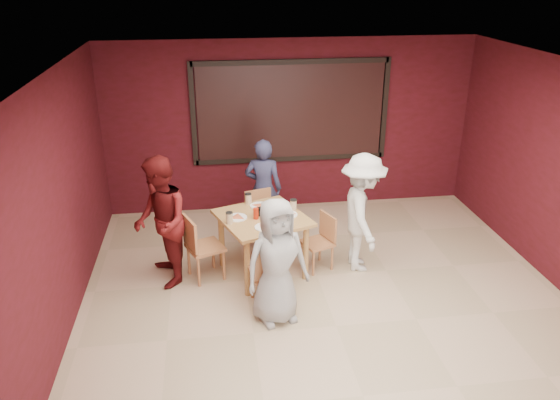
{
  "coord_description": "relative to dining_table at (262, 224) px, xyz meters",
  "views": [
    {
      "loc": [
        -1.35,
        -5.05,
        3.82
      ],
      "look_at": [
        -0.47,
        1.33,
        1.04
      ],
      "focal_mm": 35.0,
      "sensor_mm": 36.0,
      "label": 1
    }
  ],
  "objects": [
    {
      "name": "chair_right",
      "position": [
        0.8,
        0.03,
        -0.28
      ],
      "size": [
        0.48,
        0.48,
        0.77
      ],
      "color": "#B46E46",
      "rests_on": "floor"
    },
    {
      "name": "chair_front",
      "position": [
        -0.01,
        -0.82,
        -0.24
      ],
      "size": [
        0.45,
        0.45,
        0.84
      ],
      "color": "#B46E46",
      "rests_on": "floor"
    },
    {
      "name": "window_blinds",
      "position": [
        0.7,
        2.12,
        0.93
      ],
      "size": [
        3.0,
        0.02,
        1.5
      ],
      "primitive_type": "cube",
      "color": "black"
    },
    {
      "name": "diner_back",
      "position": [
        0.13,
        1.11,
        0.04
      ],
      "size": [
        0.63,
        0.49,
        1.52
      ],
      "primitive_type": "imported",
      "rotation": [
        0.0,
        0.0,
        2.89
      ],
      "color": "#313458",
      "rests_on": "floor"
    },
    {
      "name": "chair_back",
      "position": [
        0.06,
        0.78,
        -0.24
      ],
      "size": [
        0.51,
        0.51,
        0.84
      ],
      "color": "#B46E46",
      "rests_on": "floor"
    },
    {
      "name": "floor",
      "position": [
        0.7,
        -1.33,
        -0.72
      ],
      "size": [
        7.0,
        7.0,
        0.0
      ],
      "primitive_type": "plane",
      "color": "#C7AA8A",
      "rests_on": "ground"
    },
    {
      "name": "diner_front",
      "position": [
        0.05,
        -1.07,
        0.04
      ],
      "size": [
        0.85,
        0.67,
        1.52
      ],
      "primitive_type": "imported",
      "rotation": [
        0.0,
        0.0,
        0.28
      ],
      "color": "#A7A7A7",
      "rests_on": "floor"
    },
    {
      "name": "diner_left",
      "position": [
        -1.29,
        -0.06,
        0.13
      ],
      "size": [
        0.81,
        0.95,
        1.71
      ],
      "primitive_type": "imported",
      "rotation": [
        0.0,
        0.0,
        -1.36
      ],
      "color": "maroon",
      "rests_on": "floor"
    },
    {
      "name": "chair_left",
      "position": [
        -0.83,
        -0.06,
        -0.21
      ],
      "size": [
        0.56,
        0.56,
        0.9
      ],
      "color": "#B46E46",
      "rests_on": "floor"
    },
    {
      "name": "dining_table",
      "position": [
        0.0,
        0.0,
        0.0
      ],
      "size": [
        1.34,
        1.34,
        0.98
      ],
      "color": "tan",
      "rests_on": "floor"
    },
    {
      "name": "diner_right",
      "position": [
        1.32,
        -0.04,
        0.09
      ],
      "size": [
        0.67,
        1.08,
        1.62
      ],
      "primitive_type": "imported",
      "rotation": [
        0.0,
        0.0,
        1.51
      ],
      "color": "white",
      "rests_on": "floor"
    }
  ]
}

